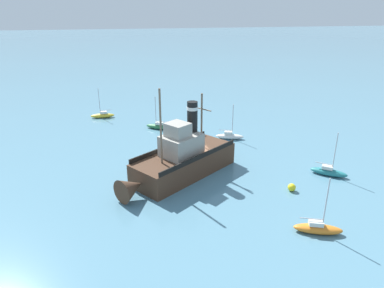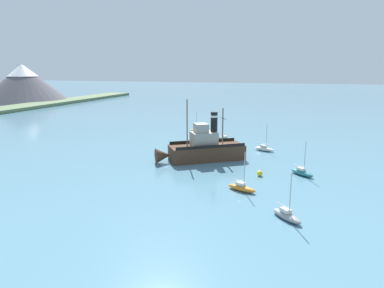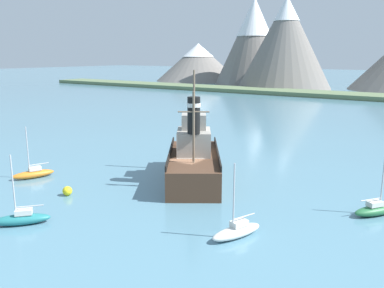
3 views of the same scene
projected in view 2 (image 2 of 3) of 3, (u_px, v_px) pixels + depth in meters
name	position (u px, v px, depth m)	size (l,w,h in m)	color
ground_plane	(217.00, 160.00, 55.92)	(600.00, 600.00, 0.00)	teal
old_tugboat	(203.00, 149.00, 55.41)	(10.82, 13.84, 9.90)	#4C3323
sailboat_teal	(302.00, 172.00, 47.67)	(3.33, 3.59, 4.90)	#23757A
sailboat_green	(224.00, 139.00, 70.49)	(3.07, 3.75, 4.90)	#286B3D
sailboat_orange	(242.00, 188.00, 41.60)	(2.48, 3.93, 4.90)	orange
sailboat_yellow	(198.00, 130.00, 80.16)	(1.29, 3.85, 4.90)	gold
sailboat_white	(264.00, 149.00, 61.74)	(2.37, 3.94, 4.90)	white
sailboat_grey	(287.00, 215.00, 33.77)	(3.49, 3.44, 4.90)	gray
mooring_buoy	(260.00, 173.00, 47.34)	(0.78, 0.78, 0.78)	yellow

